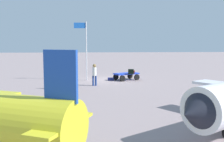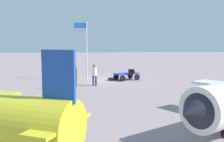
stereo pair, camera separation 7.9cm
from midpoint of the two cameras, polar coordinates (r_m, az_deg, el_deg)
ground_plane at (r=23.68m, az=-0.62°, el=-1.84°), size 120.00×120.00×0.00m
luggage_cart at (r=23.46m, az=3.13°, el=-0.82°), size 2.35×1.93×0.61m
suitcase_grey at (r=22.82m, az=4.15°, el=-0.12°), size 0.52×0.41×0.40m
suitcase_dark at (r=23.14m, az=4.30°, el=-0.22°), size 0.56×0.39×0.25m
suitcase_maroon at (r=23.19m, az=-0.08°, el=-1.71°), size 0.56×0.38×0.24m
worker_lead at (r=20.25m, az=-7.77°, el=-0.60°), size 0.35×0.35×1.60m
worker_trailing at (r=20.40m, az=-3.55°, el=-0.46°), size 0.35×0.35×1.64m
flagpole at (r=23.29m, az=-5.52°, el=5.30°), size 1.08×0.10×4.99m
signboard at (r=19.10m, az=-9.04°, el=-0.74°), size 1.20×0.12×1.52m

